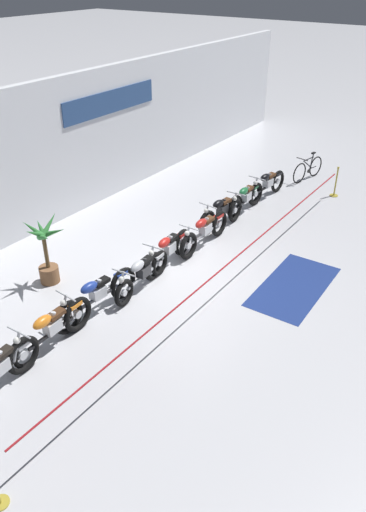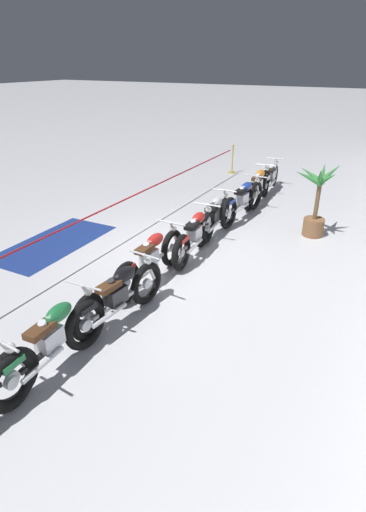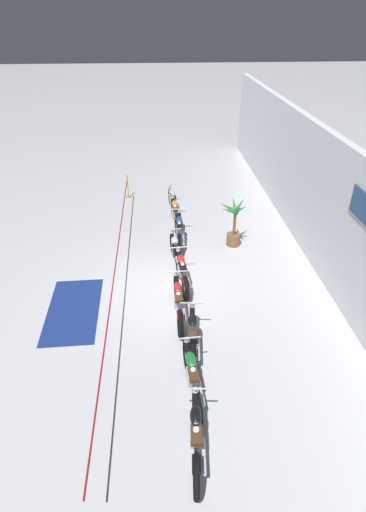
{
  "view_description": "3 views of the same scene",
  "coord_description": "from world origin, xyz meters",
  "px_view_note": "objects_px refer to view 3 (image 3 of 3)",
  "views": [
    {
      "loc": [
        -9.03,
        -6.11,
        6.96
      ],
      "look_at": [
        0.04,
        0.23,
        0.41
      ],
      "focal_mm": 35.0,
      "sensor_mm": 36.0,
      "label": 1
    },
    {
      "loc": [
        6.91,
        4.14,
        3.81
      ],
      "look_at": [
        1.06,
        0.96,
        0.52
      ],
      "focal_mm": 28.0,
      "sensor_mm": 36.0,
      "label": 2
    },
    {
      "loc": [
        9.91,
        -0.02,
        7.2
      ],
      "look_at": [
        -0.69,
        0.73,
        0.62
      ],
      "focal_mm": 28.0,
      "sensor_mm": 36.0,
      "label": 3
    }
  ],
  "objects_px": {
    "motorcycle_red_5": "(178,301)",
    "motorcycle_black_6": "(193,336)",
    "floor_banner": "(74,310)",
    "motorcycle_green_7": "(192,377)",
    "motorcycle_blue_2": "(179,231)",
    "motorcycle_orange_1": "(175,213)",
    "motorcycle_red_4": "(182,272)",
    "motorcycle_silver_0": "(173,200)",
    "stanchion_far_left": "(119,241)",
    "motorcycle_black_8": "(196,435)",
    "motorcycle_silver_3": "(176,251)",
    "potted_palm_left_of_row": "(234,224)"
  },
  "relations": [
    {
      "from": "motorcycle_black_6",
      "to": "potted_palm_left_of_row",
      "type": "height_order",
      "value": "potted_palm_left_of_row"
    },
    {
      "from": "motorcycle_orange_1",
      "to": "motorcycle_red_4",
      "type": "height_order",
      "value": "motorcycle_orange_1"
    },
    {
      "from": "motorcycle_black_6",
      "to": "motorcycle_red_4",
      "type": "bearing_deg",
      "value": -178.63
    },
    {
      "from": "motorcycle_silver_0",
      "to": "stanchion_far_left",
      "type": "bearing_deg",
      "value": -26.36
    },
    {
      "from": "stanchion_far_left",
      "to": "potted_palm_left_of_row",
      "type": "bearing_deg",
      "value": 102.13
    },
    {
      "from": "motorcycle_green_7",
      "to": "stanchion_far_left",
      "type": "bearing_deg",
      "value": -161.08
    },
    {
      "from": "motorcycle_silver_0",
      "to": "motorcycle_red_5",
      "type": "bearing_deg",
      "value": -1.5
    },
    {
      "from": "motorcycle_black_8",
      "to": "potted_palm_left_of_row",
      "type": "xyz_separation_m",
      "value": [
        -7.75,
        2.09,
        0.33
      ]
    },
    {
      "from": "motorcycle_blue_2",
      "to": "potted_palm_left_of_row",
      "type": "relative_size",
      "value": 1.39
    },
    {
      "from": "motorcycle_silver_0",
      "to": "motorcycle_blue_2",
      "type": "xyz_separation_m",
      "value": [
        2.75,
        0.11,
        0.02
      ]
    },
    {
      "from": "motorcycle_red_5",
      "to": "motorcycle_red_4",
      "type": "bearing_deg",
      "value": 172.06
    },
    {
      "from": "motorcycle_green_7",
      "to": "motorcycle_blue_2",
      "type": "bearing_deg",
      "value": 178.75
    },
    {
      "from": "motorcycle_black_8",
      "to": "motorcycle_red_5",
      "type": "bearing_deg",
      "value": -178.78
    },
    {
      "from": "motorcycle_orange_1",
      "to": "motorcycle_black_6",
      "type": "bearing_deg",
      "value": 0.53
    },
    {
      "from": "stanchion_far_left",
      "to": "motorcycle_green_7",
      "type": "bearing_deg",
      "value": 18.92
    },
    {
      "from": "motorcycle_silver_3",
      "to": "motorcycle_red_5",
      "type": "xyz_separation_m",
      "value": [
        2.66,
        -0.07,
        0.02
      ]
    },
    {
      "from": "motorcycle_silver_0",
      "to": "motorcycle_black_8",
      "type": "bearing_deg",
      "value": -0.49
    },
    {
      "from": "motorcycle_silver_3",
      "to": "motorcycle_black_8",
      "type": "xyz_separation_m",
      "value": [
        6.67,
        0.01,
        0.03
      ]
    },
    {
      "from": "motorcycle_red_4",
      "to": "floor_banner",
      "type": "xyz_separation_m",
      "value": [
        1.01,
        -3.13,
        -0.46
      ]
    },
    {
      "from": "motorcycle_blue_2",
      "to": "motorcycle_black_6",
      "type": "height_order",
      "value": "motorcycle_blue_2"
    },
    {
      "from": "motorcycle_orange_1",
      "to": "stanchion_far_left",
      "type": "height_order",
      "value": "stanchion_far_left"
    },
    {
      "from": "motorcycle_green_7",
      "to": "stanchion_far_left",
      "type": "height_order",
      "value": "stanchion_far_left"
    },
    {
      "from": "motorcycle_black_6",
      "to": "motorcycle_blue_2",
      "type": "bearing_deg",
      "value": 179.81
    },
    {
      "from": "motorcycle_red_4",
      "to": "motorcycle_silver_0",
      "type": "bearing_deg",
      "value": -179.76
    },
    {
      "from": "motorcycle_silver_0",
      "to": "motorcycle_blue_2",
      "type": "relative_size",
      "value": 0.84
    },
    {
      "from": "motorcycle_silver_0",
      "to": "floor_banner",
      "type": "height_order",
      "value": "motorcycle_silver_0"
    },
    {
      "from": "motorcycle_orange_1",
      "to": "motorcycle_black_8",
      "type": "bearing_deg",
      "value": -0.71
    },
    {
      "from": "motorcycle_black_6",
      "to": "floor_banner",
      "type": "height_order",
      "value": "motorcycle_black_6"
    },
    {
      "from": "motorcycle_orange_1",
      "to": "motorcycle_black_6",
      "type": "distance_m",
      "value": 6.79
    },
    {
      "from": "motorcycle_red_5",
      "to": "motorcycle_black_8",
      "type": "bearing_deg",
      "value": 1.22
    },
    {
      "from": "motorcycle_orange_1",
      "to": "motorcycle_silver_3",
      "type": "xyz_separation_m",
      "value": [
        2.78,
        -0.13,
        -0.04
      ]
    },
    {
      "from": "motorcycle_red_4",
      "to": "potted_palm_left_of_row",
      "type": "distance_m",
      "value": 3.06
    },
    {
      "from": "motorcycle_green_7",
      "to": "motorcycle_black_8",
      "type": "relative_size",
      "value": 1.01
    },
    {
      "from": "stanchion_far_left",
      "to": "floor_banner",
      "type": "relative_size",
      "value": 4.74
    },
    {
      "from": "potted_palm_left_of_row",
      "to": "stanchion_far_left",
      "type": "distance_m",
      "value": 4.01
    },
    {
      "from": "stanchion_far_left",
      "to": "motorcycle_silver_0",
      "type": "bearing_deg",
      "value": 153.64
    },
    {
      "from": "motorcycle_orange_1",
      "to": "motorcycle_blue_2",
      "type": "height_order",
      "value": "motorcycle_orange_1"
    },
    {
      "from": "motorcycle_silver_0",
      "to": "floor_banner",
      "type": "relative_size",
      "value": 0.72
    },
    {
      "from": "motorcycle_black_6",
      "to": "floor_banner",
      "type": "xyz_separation_m",
      "value": [
        -1.77,
        -3.2,
        -0.47
      ]
    },
    {
      "from": "motorcycle_blue_2",
      "to": "motorcycle_red_5",
      "type": "xyz_separation_m",
      "value": [
        4.03,
        -0.28,
        -0.02
      ]
    },
    {
      "from": "motorcycle_red_5",
      "to": "motorcycle_black_6",
      "type": "relative_size",
      "value": 1.08
    },
    {
      "from": "motorcycle_blue_2",
      "to": "motorcycle_black_8",
      "type": "bearing_deg",
      "value": -1.42
    },
    {
      "from": "motorcycle_red_4",
      "to": "motorcycle_green_7",
      "type": "height_order",
      "value": "motorcycle_red_4"
    },
    {
      "from": "potted_palm_left_of_row",
      "to": "floor_banner",
      "type": "height_order",
      "value": "potted_palm_left_of_row"
    },
    {
      "from": "floor_banner",
      "to": "motorcycle_blue_2",
      "type": "bearing_deg",
      "value": 137.01
    },
    {
      "from": "motorcycle_silver_3",
      "to": "motorcycle_red_5",
      "type": "distance_m",
      "value": 2.66
    },
    {
      "from": "stanchion_far_left",
      "to": "motorcycle_black_8",
      "type": "bearing_deg",
      "value": 14.87
    },
    {
      "from": "motorcycle_black_6",
      "to": "stanchion_far_left",
      "type": "relative_size",
      "value": 0.16
    },
    {
      "from": "motorcycle_blue_2",
      "to": "motorcycle_green_7",
      "type": "bearing_deg",
      "value": -1.25
    },
    {
      "from": "motorcycle_green_7",
      "to": "motorcycle_red_5",
      "type": "bearing_deg",
      "value": -176.95
    }
  ]
}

